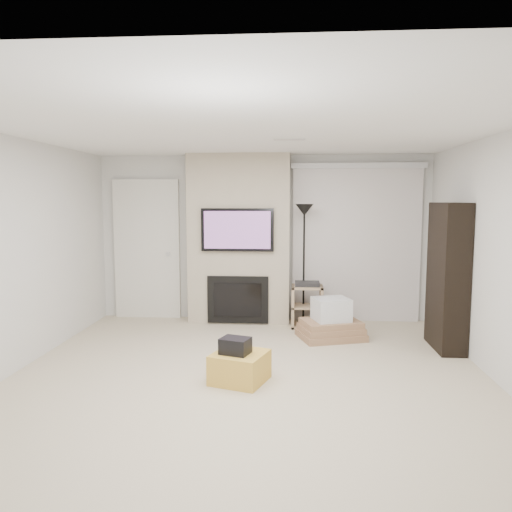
# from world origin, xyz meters

# --- Properties ---
(floor) EXTENTS (5.00, 5.50, 0.00)m
(floor) POSITION_xyz_m (0.00, 0.00, 0.00)
(floor) COLOR beige
(floor) RESTS_ON ground
(ceiling) EXTENTS (5.00, 5.50, 0.00)m
(ceiling) POSITION_xyz_m (0.00, 0.00, 2.50)
(ceiling) COLOR white
(ceiling) RESTS_ON wall_back
(wall_back) EXTENTS (5.00, 0.00, 2.50)m
(wall_back) POSITION_xyz_m (0.00, 2.75, 1.25)
(wall_back) COLOR silver
(wall_back) RESTS_ON ground
(wall_front) EXTENTS (5.00, 0.00, 2.50)m
(wall_front) POSITION_xyz_m (0.00, -2.75, 1.25)
(wall_front) COLOR silver
(wall_front) RESTS_ON ground
(wall_left) EXTENTS (0.00, 5.50, 2.50)m
(wall_left) POSITION_xyz_m (-2.50, 0.00, 1.25)
(wall_left) COLOR silver
(wall_left) RESTS_ON ground
(wall_right) EXTENTS (0.00, 5.50, 2.50)m
(wall_right) POSITION_xyz_m (2.50, 0.00, 1.25)
(wall_right) COLOR silver
(wall_right) RESTS_ON ground
(hvac_vent) EXTENTS (0.35, 0.18, 0.01)m
(hvac_vent) POSITION_xyz_m (0.40, 0.80, 2.50)
(hvac_vent) COLOR silver
(hvac_vent) RESTS_ON ceiling
(ottoman) EXTENTS (0.63, 0.63, 0.30)m
(ottoman) POSITION_xyz_m (-0.08, 0.03, 0.15)
(ottoman) COLOR gold
(ottoman) RESTS_ON floor
(black_bag) EXTENTS (0.34, 0.30, 0.16)m
(black_bag) POSITION_xyz_m (-0.12, -0.00, 0.38)
(black_bag) COLOR black
(black_bag) RESTS_ON ottoman
(fireplace_wall) EXTENTS (1.50, 0.47, 2.50)m
(fireplace_wall) POSITION_xyz_m (-0.35, 2.54, 1.24)
(fireplace_wall) COLOR #B5A891
(fireplace_wall) RESTS_ON floor
(entry_door) EXTENTS (1.02, 0.11, 2.14)m
(entry_door) POSITION_xyz_m (-1.80, 2.71, 1.05)
(entry_door) COLOR silver
(entry_door) RESTS_ON floor
(vertical_blinds) EXTENTS (1.98, 0.10, 2.37)m
(vertical_blinds) POSITION_xyz_m (1.40, 2.70, 1.27)
(vertical_blinds) COLOR silver
(vertical_blinds) RESTS_ON floor
(floor_lamp) EXTENTS (0.26, 0.26, 1.77)m
(floor_lamp) POSITION_xyz_m (0.61, 2.38, 1.40)
(floor_lamp) COLOR black
(floor_lamp) RESTS_ON floor
(av_stand) EXTENTS (0.45, 0.38, 0.66)m
(av_stand) POSITION_xyz_m (0.66, 2.28, 0.35)
(av_stand) COLOR tan
(av_stand) RESTS_ON floor
(box_stack) EXTENTS (0.95, 0.83, 0.54)m
(box_stack) POSITION_xyz_m (0.96, 1.68, 0.21)
(box_stack) COLOR #9A7353
(box_stack) RESTS_ON floor
(bookshelf) EXTENTS (0.30, 0.80, 1.80)m
(bookshelf) POSITION_xyz_m (2.34, 1.35, 0.90)
(bookshelf) COLOR black
(bookshelf) RESTS_ON floor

